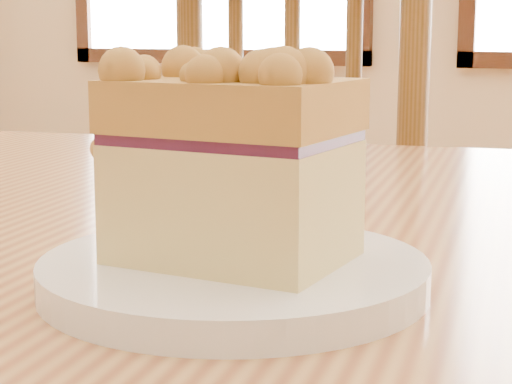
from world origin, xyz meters
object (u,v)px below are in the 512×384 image
cafe_table_main (116,302)px  cake_slice (233,156)px  cafe_chair_main (348,270)px  plate (234,275)px

cafe_table_main → cake_slice: bearing=-50.6°
cafe_table_main → cafe_chair_main: 0.71m
cafe_table_main → cafe_chair_main: cafe_chair_main is taller
cake_slice → plate: bearing=62.1°
cafe_chair_main → plate: bearing=116.6°
cafe_table_main → cake_slice: (0.20, -0.19, 0.16)m
cafe_table_main → cafe_chair_main: bearing=84.3°
cafe_table_main → plate: (0.20, -0.19, 0.10)m
cake_slice → cafe_chair_main: bearing=107.2°
cafe_chair_main → cake_slice: (0.22, -0.89, 0.31)m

